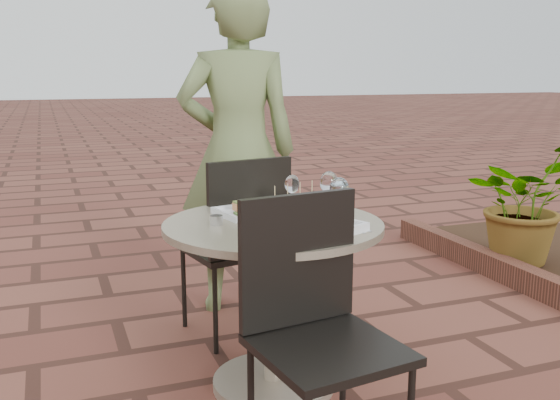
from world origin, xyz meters
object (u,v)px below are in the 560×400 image
object	(u,v)px
plate_sliders	(294,213)
plate_salmon	(246,211)
plate_tuna	(317,226)
diner	(238,151)
cafe_table	(273,279)
chair_far	(240,233)
chair_near	(314,311)

from	to	relation	value
plate_sliders	plate_salmon	bearing A→B (deg)	123.62
plate_salmon	plate_tuna	bearing A→B (deg)	-63.74
diner	plate_tuna	bearing A→B (deg)	101.25
plate_salmon	plate_sliders	distance (m)	0.25
plate_sliders	cafe_table	bearing A→B (deg)	148.16
plate_sliders	plate_tuna	world-z (taller)	plate_sliders
cafe_table	diner	bearing A→B (deg)	81.53
plate_salmon	plate_tuna	xyz separation A→B (m)	(0.18, -0.36, 0.00)
diner	plate_tuna	size ratio (longest dim) A/B	4.85
chair_far	diner	xyz separation A→B (m)	(0.12, 0.42, 0.35)
cafe_table	plate_salmon	size ratio (longest dim) A/B	3.37
chair_near	plate_salmon	world-z (taller)	chair_near
chair_far	diner	size ratio (longest dim) A/B	0.52
plate_salmon	diner	bearing A→B (deg)	75.33
plate_sliders	chair_near	bearing A→B (deg)	-104.08
cafe_table	chair_near	distance (m)	0.54
plate_salmon	plate_tuna	size ratio (longest dim) A/B	0.72
chair_far	plate_salmon	bearing A→B (deg)	66.06
plate_sliders	plate_tuna	bearing A→B (deg)	-75.67
chair_near	plate_salmon	bearing A→B (deg)	83.58
cafe_table	plate_tuna	size ratio (longest dim) A/B	2.42
chair_near	diner	size ratio (longest dim) A/B	0.52
cafe_table	plate_sliders	bearing A→B (deg)	-31.84
diner	plate_salmon	xyz separation A→B (m)	(-0.21, -0.79, -0.15)
diner	plate_sliders	size ratio (longest dim) A/B	5.57
chair_far	plate_sliders	world-z (taller)	chair_far
plate_salmon	plate_sliders	xyz separation A→B (m)	(0.14, -0.21, 0.02)
plate_sliders	chair_far	bearing A→B (deg)	95.25
cafe_table	diner	size ratio (longest dim) A/B	0.50
plate_salmon	plate_sliders	bearing A→B (deg)	-56.38
chair_near	plate_salmon	size ratio (longest dim) A/B	3.48
cafe_table	chair_near	size ratio (longest dim) A/B	0.97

